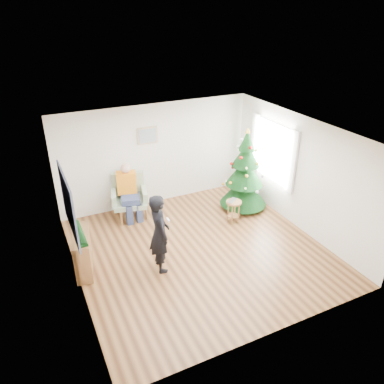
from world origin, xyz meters
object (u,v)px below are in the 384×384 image
christmas_tree (245,173)px  console (83,252)px  stool (233,211)px  armchair (130,201)px  standing_man (159,233)px

christmas_tree → console: bearing=-169.2°
stool → armchair: size_ratio=0.53×
standing_man → armchair: bearing=2.7°
christmas_tree → stool: christmas_tree is taller
stool → standing_man: standing_man is taller
armchair → christmas_tree: bearing=-2.9°
christmas_tree → standing_man: christmas_tree is taller
armchair → console: size_ratio=1.04×
christmas_tree → armchair: christmas_tree is taller
armchair → standing_man: bearing=-77.9°
stool → console: size_ratio=0.55×
christmas_tree → console: size_ratio=2.12×
christmas_tree → armchair: size_ratio=2.03×
standing_man → console: bearing=70.4°
stool → console: 3.59m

